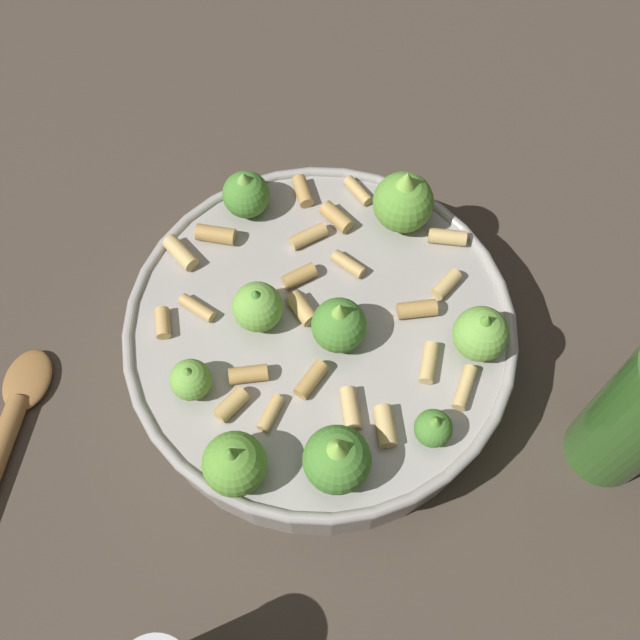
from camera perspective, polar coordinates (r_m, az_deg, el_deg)
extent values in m
plane|color=#42382D|center=(0.61, 0.00, -2.71)|extent=(2.40, 2.40, 0.00)
cylinder|color=#9E9993|center=(0.59, 0.00, -1.63)|extent=(0.28, 0.28, 0.05)
torus|color=#9E9993|center=(0.56, 0.00, -0.46)|extent=(0.29, 0.29, 0.01)
sphere|color=#75B247|center=(0.55, -4.68, 0.83)|extent=(0.04, 0.04, 0.04)
cone|color=#4C8933|center=(0.53, -4.81, 1.66)|extent=(0.02, 0.02, 0.01)
sphere|color=#4C8933|center=(0.60, -5.51, 9.25)|extent=(0.04, 0.04, 0.04)
cone|color=#75B247|center=(0.59, -5.67, 10.31)|extent=(0.02, 0.02, 0.02)
sphere|color=#4C8933|center=(0.50, 1.27, -10.32)|extent=(0.04, 0.04, 0.04)
cone|color=#8CC64C|center=(0.48, 1.32, -9.53)|extent=(0.02, 0.02, 0.02)
sphere|color=#609E38|center=(0.59, 6.19, 8.67)|extent=(0.05, 0.05, 0.05)
cone|color=#8CC64C|center=(0.57, 6.44, 10.12)|extent=(0.02, 0.02, 0.02)
sphere|color=#75B247|center=(0.54, -9.57, -4.40)|extent=(0.03, 0.03, 0.03)
cone|color=#609E38|center=(0.52, -9.79, -3.84)|extent=(0.02, 0.02, 0.01)
sphere|color=#75B247|center=(0.55, 11.85, -0.69)|extent=(0.04, 0.04, 0.04)
cone|color=#609E38|center=(0.53, 12.24, 0.26)|extent=(0.02, 0.02, 0.02)
sphere|color=#609E38|center=(0.50, -6.36, -10.56)|extent=(0.04, 0.04, 0.04)
cone|color=#609E38|center=(0.48, -6.61, -9.85)|extent=(0.02, 0.02, 0.02)
sphere|color=#4C8933|center=(0.54, 1.42, -0.40)|extent=(0.04, 0.04, 0.04)
cone|color=#8CC64C|center=(0.52, 1.47, 0.66)|extent=(0.02, 0.02, 0.02)
sphere|color=#4C8933|center=(0.52, 8.40, -7.95)|extent=(0.03, 0.03, 0.03)
cone|color=#609E38|center=(0.51, 8.60, -7.46)|extent=(0.01, 0.01, 0.01)
cylinder|color=tan|center=(0.53, -6.60, -6.25)|extent=(0.02, 0.03, 0.01)
cylinder|color=tan|center=(0.59, -10.29, 4.92)|extent=(0.03, 0.03, 0.01)
cylinder|color=tan|center=(0.56, -1.35, 0.86)|extent=(0.03, 0.03, 0.01)
cylinder|color=tan|center=(0.62, 2.84, 9.55)|extent=(0.03, 0.03, 0.01)
cylinder|color=tan|center=(0.57, -9.09, 0.91)|extent=(0.03, 0.02, 0.01)
cylinder|color=tan|center=(0.54, -0.90, -4.41)|extent=(0.02, 0.03, 0.01)
cylinder|color=tan|center=(0.53, -3.67, -6.92)|extent=(0.02, 0.03, 0.01)
cylinder|color=tan|center=(0.60, 0.99, 7.67)|extent=(0.03, 0.03, 0.01)
cylinder|color=tan|center=(0.53, 4.87, -7.85)|extent=(0.02, 0.03, 0.01)
cylinder|color=tan|center=(0.58, -1.54, 3.28)|extent=(0.03, 0.02, 0.01)
cylinder|color=tan|center=(0.53, 2.29, -6.61)|extent=(0.02, 0.03, 0.01)
cylinder|color=tan|center=(0.55, 8.07, -3.16)|extent=(0.01, 0.03, 0.01)
cylinder|color=tan|center=(0.60, 9.42, 6.10)|extent=(0.03, 0.01, 0.01)
cylinder|color=tan|center=(0.55, 10.69, -4.95)|extent=(0.02, 0.03, 0.01)
cylinder|color=tan|center=(0.60, -7.74, 6.31)|extent=(0.03, 0.01, 0.01)
cylinder|color=tan|center=(0.58, 9.36, 2.64)|extent=(0.02, 0.03, 0.01)
cylinder|color=tan|center=(0.57, -11.59, -0.21)|extent=(0.02, 0.02, 0.01)
cylinder|color=tan|center=(0.58, 2.12, 4.17)|extent=(0.03, 0.02, 0.01)
cylinder|color=tan|center=(0.59, -0.86, 6.25)|extent=(0.03, 0.03, 0.01)
cylinder|color=tan|center=(0.62, -1.29, 9.53)|extent=(0.02, 0.03, 0.01)
cylinder|color=tan|center=(0.54, -5.33, -4.03)|extent=(0.03, 0.02, 0.01)
cylinder|color=tan|center=(0.57, 7.20, 0.80)|extent=(0.03, 0.02, 0.01)
cylinder|color=#336023|center=(0.55, 22.64, -6.51)|extent=(0.06, 0.06, 0.15)
ellipsoid|color=olive|center=(0.64, -20.89, -4.18)|extent=(0.04, 0.05, 0.01)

